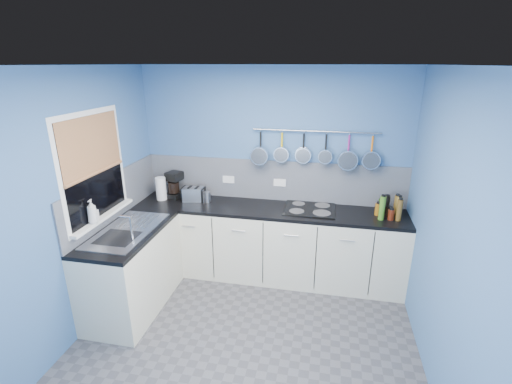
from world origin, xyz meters
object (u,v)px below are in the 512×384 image
(paper_towel, at_px, (161,189))
(canister, at_px, (207,197))
(hob, at_px, (310,209))
(coffee_maker, at_px, (174,185))
(soap_bottle_b, at_px, (94,214))
(soap_bottle_a, at_px, (92,211))
(toaster, at_px, (194,194))

(paper_towel, height_order, canister, paper_towel)
(canister, bearing_deg, hob, 0.18)
(coffee_maker, bearing_deg, soap_bottle_b, -89.67)
(soap_bottle_a, relative_size, hob, 0.41)
(toaster, height_order, canister, toaster)
(soap_bottle_b, height_order, canister, soap_bottle_b)
(soap_bottle_a, height_order, hob, soap_bottle_a)
(soap_bottle_b, bearing_deg, soap_bottle_a, -90.00)
(coffee_maker, distance_m, hob, 1.71)
(soap_bottle_a, relative_size, coffee_maker, 0.73)
(coffee_maker, bearing_deg, soap_bottle_a, -89.46)
(soap_bottle_a, xyz_separation_m, paper_towel, (0.18, 1.10, -0.13))
(soap_bottle_b, height_order, coffee_maker, coffee_maker)
(soap_bottle_b, xyz_separation_m, canister, (0.77, 1.12, -0.17))
(coffee_maker, distance_m, canister, 0.47)
(coffee_maker, bearing_deg, canister, 7.09)
(soap_bottle_a, bearing_deg, hob, 29.51)
(toaster, xyz_separation_m, canister, (0.18, -0.01, -0.02))
(toaster, bearing_deg, soap_bottle_a, -129.06)
(soap_bottle_a, bearing_deg, soap_bottle_b, 90.00)
(toaster, bearing_deg, coffee_maker, 156.33)
(soap_bottle_a, bearing_deg, coffee_maker, 75.37)
(soap_bottle_a, bearing_deg, canister, 56.08)
(toaster, bearing_deg, soap_bottle_b, -129.43)
(soap_bottle_b, relative_size, canister, 1.35)
(paper_towel, bearing_deg, soap_bottle_a, -99.37)
(paper_towel, relative_size, coffee_maker, 0.87)
(toaster, distance_m, hob, 1.43)
(soap_bottle_a, xyz_separation_m, soap_bottle_b, (0.00, 0.02, -0.03))
(hob, bearing_deg, paper_towel, -178.69)
(paper_towel, bearing_deg, toaster, 6.28)
(toaster, bearing_deg, paper_towel, 174.42)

